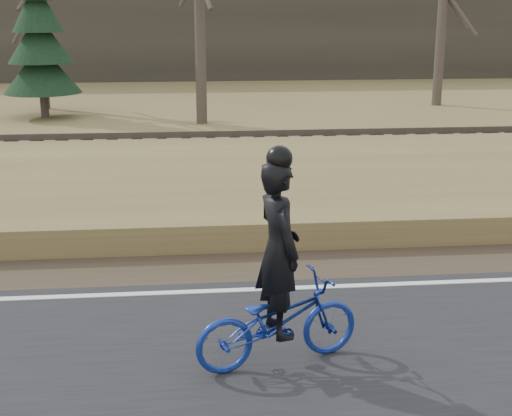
{
  "coord_description": "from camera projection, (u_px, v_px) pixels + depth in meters",
  "views": [
    {
      "loc": [
        -1.19,
        -8.53,
        3.68
      ],
      "look_at": [
        -0.3,
        0.5,
        1.1
      ],
      "focal_mm": 50.0,
      "sensor_mm": 36.0,
      "label": 1
    }
  ],
  "objects": [
    {
      "name": "ground",
      "position": [
        282.0,
        299.0,
        9.28
      ],
      "size": [
        120.0,
        120.0,
        0.0
      ],
      "primitive_type": "plane",
      "color": "olive",
      "rests_on": "ground"
    },
    {
      "name": "road",
      "position": [
        317.0,
        398.0,
        6.88
      ],
      "size": [
        120.0,
        6.0,
        0.06
      ],
      "primitive_type": "cube",
      "color": "black",
      "rests_on": "ground"
    },
    {
      "name": "edge_line",
      "position": [
        280.0,
        288.0,
        9.46
      ],
      "size": [
        120.0,
        0.12,
        0.01
      ],
      "primitive_type": "cube",
      "color": "silver",
      "rests_on": "road"
    },
    {
      "name": "shoulder",
      "position": [
        271.0,
        265.0,
        10.43
      ],
      "size": [
        120.0,
        1.6,
        0.04
      ],
      "primitive_type": "cube",
      "color": "#473A2B",
      "rests_on": "ground"
    },
    {
      "name": "embankment",
      "position": [
        252.0,
        199.0,
        13.24
      ],
      "size": [
        120.0,
        5.0,
        0.44
      ],
      "primitive_type": "cube",
      "color": "olive",
      "rests_on": "ground"
    },
    {
      "name": "ballast",
      "position": [
        237.0,
        157.0,
        16.88
      ],
      "size": [
        120.0,
        3.0,
        0.45
      ],
      "primitive_type": "cube",
      "color": "slate",
      "rests_on": "ground"
    },
    {
      "name": "railroad",
      "position": [
        237.0,
        145.0,
        16.8
      ],
      "size": [
        120.0,
        2.4,
        0.29
      ],
      "color": "black",
      "rests_on": "ballast"
    },
    {
      "name": "treeline_backdrop",
      "position": [
        206.0,
        19.0,
        37.18
      ],
      "size": [
        120.0,
        4.0,
        6.0
      ],
      "primitive_type": "cube",
      "color": "#383328",
      "rests_on": "ground"
    },
    {
      "name": "cyclist",
      "position": [
        278.0,
        296.0,
        7.3
      ],
      "size": [
        1.89,
        1.09,
        2.32
      ],
      "rotation": [
        0.0,
        0.0,
        1.85
      ],
      "color": "navy",
      "rests_on": "road"
    },
    {
      "name": "bare_tree_left",
      "position": [
        38.0,
        14.0,
        25.58
      ],
      "size": [
        0.36,
        0.36,
        6.83
      ],
      "primitive_type": "cylinder",
      "color": "#484034",
      "rests_on": "ground"
    },
    {
      "name": "bare_tree_near_left",
      "position": [
        200.0,
        18.0,
        22.28
      ],
      "size": [
        0.36,
        0.36,
        6.61
      ],
      "primitive_type": "cylinder",
      "color": "#484034",
      "rests_on": "ground"
    },
    {
      "name": "conifer",
      "position": [
        39.0,
        40.0,
        23.77
      ],
      "size": [
        2.6,
        2.6,
        5.46
      ],
      "color": "#484034",
      "rests_on": "ground"
    }
  ]
}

